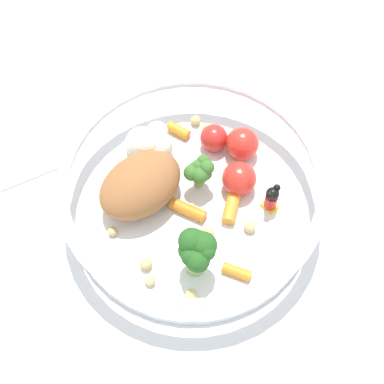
{
  "coord_description": "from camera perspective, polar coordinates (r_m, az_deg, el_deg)",
  "views": [
    {
      "loc": [
        -0.21,
        0.16,
        0.46
      ],
      "look_at": [
        -0.01,
        0.0,
        0.03
      ],
      "focal_mm": 50.79,
      "sensor_mm": 36.0,
      "label": 1
    }
  ],
  "objects": [
    {
      "name": "food_container",
      "position": [
        0.5,
        -0.79,
        0.56
      ],
      "size": [
        0.24,
        0.24,
        0.07
      ],
      "color": "white",
      "rests_on": "ground_plane"
    },
    {
      "name": "ground_plane",
      "position": [
        0.53,
        -0.85,
        -0.72
      ],
      "size": [
        2.4,
        2.4,
        0.0
      ],
      "primitive_type": "plane",
      "color": "white"
    }
  ]
}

